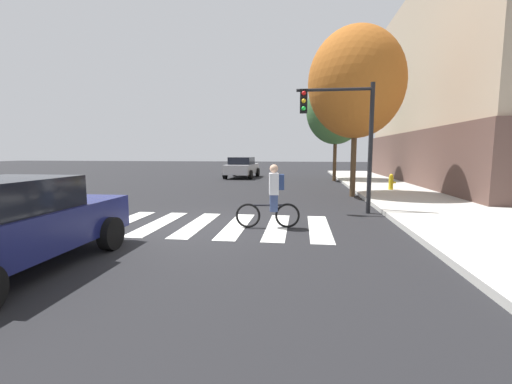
% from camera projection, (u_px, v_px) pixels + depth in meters
% --- Properties ---
extents(ground_plane, '(120.00, 120.00, 0.00)m').
position_uv_depth(ground_plane, '(197.00, 225.00, 9.41)').
color(ground_plane, black).
extents(crosswalk_stripes, '(7.24, 3.26, 0.01)m').
position_uv_depth(crosswalk_stripes, '(197.00, 224.00, 9.41)').
color(crosswalk_stripes, silver).
rests_on(crosswalk_stripes, ground).
extents(sedan_near, '(2.18, 4.61, 1.59)m').
position_uv_depth(sedan_near, '(4.00, 225.00, 5.56)').
color(sedan_near, navy).
rests_on(sedan_near, ground).
extents(sedan_mid, '(2.35, 4.70, 1.59)m').
position_uv_depth(sedan_mid, '(242.00, 167.00, 26.25)').
color(sedan_mid, '#B7B7BC').
rests_on(sedan_mid, ground).
extents(cyclist, '(1.70, 0.39, 1.69)m').
position_uv_depth(cyclist, '(273.00, 196.00, 8.93)').
color(cyclist, black).
rests_on(cyclist, ground).
extents(traffic_light_near, '(2.47, 0.28, 4.20)m').
position_uv_depth(traffic_light_near, '(345.00, 125.00, 10.91)').
color(traffic_light_near, black).
rests_on(traffic_light_near, ground).
extents(fire_hydrant, '(0.33, 0.22, 0.78)m').
position_uv_depth(fire_hydrant, '(391.00, 182.00, 16.69)').
color(fire_hydrant, gold).
rests_on(fire_hydrant, sidewalk).
extents(street_tree_near, '(4.16, 4.16, 7.40)m').
position_uv_depth(street_tree_near, '(356.00, 83.00, 14.74)').
color(street_tree_near, '#4C3823').
rests_on(street_tree_near, ground).
extents(street_tree_mid, '(4.00, 4.00, 7.12)m').
position_uv_depth(street_tree_mid, '(336.00, 110.00, 22.88)').
color(street_tree_mid, '#4C3823').
rests_on(street_tree_mid, ground).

